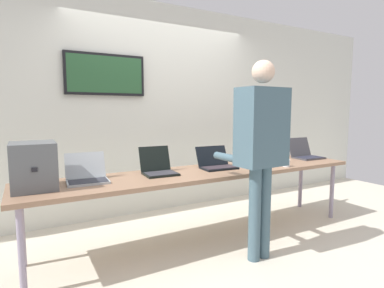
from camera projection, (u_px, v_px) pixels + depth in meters
name	position (u px, v px, depth m)	size (l,w,h in m)	color
ground	(206.00, 239.00, 3.29)	(8.00, 8.00, 0.04)	beige
back_wall	(161.00, 109.00, 4.10)	(8.00, 0.11, 2.75)	silver
workbench	(206.00, 175.00, 3.21)	(3.64, 0.70, 0.73)	#956F54
equipment_box	(34.00, 166.00, 2.44)	(0.33, 0.38, 0.38)	#595C60
laptop_station_0	(87.00, 175.00, 2.70)	(0.37, 0.36, 0.24)	#AAB2B6
laptop_station_1	(158.00, 168.00, 3.03)	(0.33, 0.36, 0.26)	black
laptop_station_2	(216.00, 163.00, 3.34)	(0.39, 0.35, 0.23)	black
laptop_station_3	(264.00, 157.00, 3.71)	(0.31, 0.31, 0.25)	#B0B3B6
laptop_station_4	(305.00, 154.00, 4.03)	(0.37, 0.36, 0.26)	#3C3B40
person	(261.00, 141.00, 2.71)	(0.45, 0.60, 1.80)	#435E6B
coffee_mug	(286.00, 163.00, 3.41)	(0.08, 0.08, 0.08)	white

